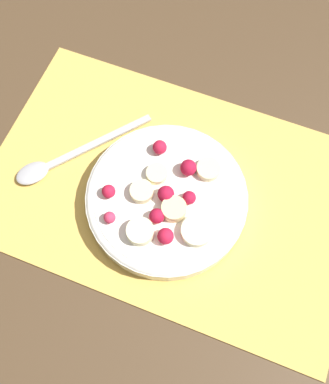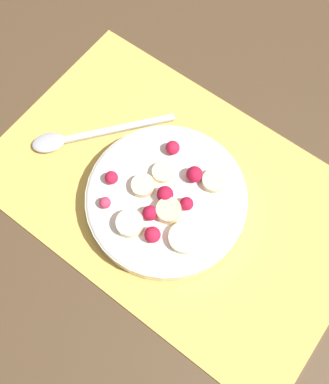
% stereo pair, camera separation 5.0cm
% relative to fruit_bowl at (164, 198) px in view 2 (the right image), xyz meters
% --- Properties ---
extents(ground_plane, '(3.00, 3.00, 0.00)m').
position_rel_fruit_bowl_xyz_m(ground_plane, '(-0.00, -0.02, -0.02)').
color(ground_plane, '#4C3823').
extents(placemat, '(0.47, 0.30, 0.01)m').
position_rel_fruit_bowl_xyz_m(placemat, '(-0.00, -0.02, -0.02)').
color(placemat, '#E0B251').
rests_on(placemat, ground_plane).
extents(fruit_bowl, '(0.20, 0.20, 0.05)m').
position_rel_fruit_bowl_xyz_m(fruit_bowl, '(0.00, 0.00, 0.00)').
color(fruit_bowl, silver).
rests_on(fruit_bowl, placemat).
extents(spoon, '(0.14, 0.16, 0.01)m').
position_rel_fruit_bowl_xyz_m(spoon, '(0.15, -0.00, -0.01)').
color(spoon, '#B2B2B7').
rests_on(spoon, placemat).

